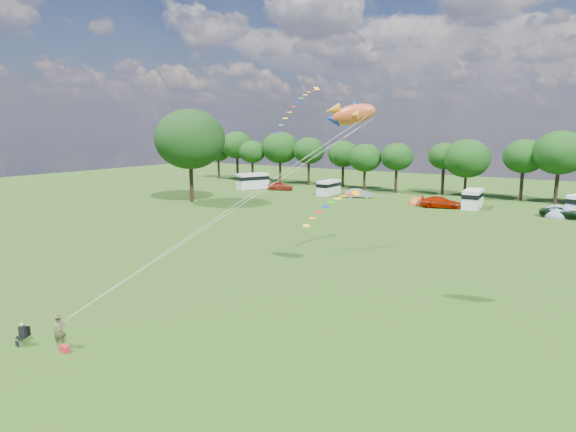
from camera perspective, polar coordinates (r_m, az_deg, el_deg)
The scene contains 18 objects.
ground_plane at distance 31.45m, azimuth -8.18°, elevation -9.40°, with size 180.00×180.00×0.00m, color black.
tree_line at distance 78.45m, azimuth 22.93°, elevation 6.48°, with size 102.98×10.98×10.27m.
big_tree at distance 70.61m, azimuth -11.55°, elevation 8.90°, with size 10.00×10.00×13.28m.
car_a at distance 83.18m, azimuth -0.93°, elevation 3.59°, with size 1.75×4.45×1.48m, color maroon.
car_b at distance 74.81m, azimuth 8.38°, elevation 2.68°, with size 1.48×3.97×1.40m, color gray.
car_c at distance 67.85m, azimuth 17.66°, elevation 1.56°, with size 2.13×5.06×1.52m, color #981400.
car_d at distance 66.10m, azimuth 29.64°, elevation 0.36°, with size 2.13×4.70×1.28m, color black.
campervan_a at distance 85.39m, azimuth -4.23°, elevation 4.22°, with size 4.45×6.02×2.72m.
campervan_b at distance 77.66m, azimuth 4.84°, elevation 3.44°, with size 2.04×4.74×2.32m.
campervan_c at distance 69.24m, azimuth 21.05°, elevation 1.99°, with size 2.48×5.13×2.45m.
tent_orange at distance 69.77m, azimuth 15.13°, elevation 1.31°, with size 2.81×3.07×2.20m.
tent_greyblue at distance 66.89m, azimuth 29.22°, elevation -0.04°, with size 3.76×4.12×2.80m.
kite_flyer at distance 26.77m, azimuth -25.47°, elevation -12.22°, with size 0.55×0.36×1.52m, color brown.
camp_chair at distance 27.79m, azimuth -28.89°, elevation -11.87°, with size 0.59×0.60×1.13m.
kite_bag at distance 26.23m, azimuth -24.94°, elevation -14.08°, with size 0.44×0.29×0.31m, color red.
fish_kite at distance 30.19m, azimuth 7.30°, elevation 11.87°, with size 3.43×1.77×1.79m.
streamer_kite_a at distance 61.93m, azimuth 1.44°, elevation 13.27°, with size 3.36×5.65×5.78m.
streamer_kite_c at distance 42.72m, azimuth 5.69°, elevation 1.56°, with size 3.24×5.05×2.83m.
Camera 1 is at (19.85, -21.98, 10.59)m, focal length 30.00 mm.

